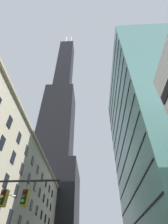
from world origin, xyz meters
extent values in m
cube|color=#9E937A|center=(-10.75, 29.56, 25.86)|extent=(0.70, 71.11, 0.60)
cube|color=black|center=(-10.95, 23.00, 8.20)|extent=(0.14, 1.40, 2.20)
cube|color=black|center=(-10.95, 28.00, 8.20)|extent=(0.14, 1.40, 2.20)
cube|color=black|center=(-10.95, 18.00, 12.40)|extent=(0.14, 1.40, 2.20)
cube|color=black|center=(-10.95, 23.00, 12.40)|extent=(0.14, 1.40, 2.20)
cube|color=black|center=(-10.95, 28.00, 12.40)|extent=(0.14, 1.40, 2.20)
cube|color=black|center=(-10.95, 33.00, 12.40)|extent=(0.14, 1.40, 2.20)
cube|color=black|center=(-10.95, 38.00, 12.40)|extent=(0.14, 1.40, 2.20)
cube|color=black|center=(-10.95, 43.00, 12.40)|extent=(0.14, 1.40, 2.20)
cube|color=black|center=(-10.95, 48.00, 12.40)|extent=(0.14, 1.40, 2.20)
cube|color=black|center=(-10.95, 53.00, 12.40)|extent=(0.14, 1.40, 2.20)
cube|color=black|center=(-10.95, 13.00, 16.60)|extent=(0.14, 1.40, 2.20)
cube|color=black|center=(-10.95, 18.00, 16.60)|extent=(0.14, 1.40, 2.20)
cube|color=black|center=(-10.95, 23.00, 16.60)|extent=(0.14, 1.40, 2.20)
cube|color=black|center=(-10.95, 28.00, 16.60)|extent=(0.14, 1.40, 2.20)
cube|color=black|center=(-10.95, 33.00, 16.60)|extent=(0.14, 1.40, 2.20)
cube|color=black|center=(-10.95, 38.00, 16.60)|extent=(0.14, 1.40, 2.20)
cube|color=black|center=(-10.95, 43.00, 16.60)|extent=(0.14, 1.40, 2.20)
cube|color=black|center=(-10.95, 48.00, 16.60)|extent=(0.14, 1.40, 2.20)
cube|color=black|center=(-10.95, 53.00, 16.60)|extent=(0.14, 1.40, 2.20)
cube|color=black|center=(-10.95, 13.00, 20.80)|extent=(0.14, 1.40, 2.20)
cube|color=black|center=(-10.95, 18.00, 20.80)|extent=(0.14, 1.40, 2.20)
cube|color=black|center=(-10.95, 23.00, 20.80)|extent=(0.14, 1.40, 2.20)
cube|color=black|center=(-10.95, 28.00, 20.80)|extent=(0.14, 1.40, 2.20)
cube|color=black|center=(-10.95, 33.00, 20.80)|extent=(0.14, 1.40, 2.20)
cube|color=black|center=(-10.95, 38.00, 20.80)|extent=(0.14, 1.40, 2.20)
cube|color=black|center=(-10.95, 43.00, 20.80)|extent=(0.14, 1.40, 2.20)
cube|color=black|center=(-10.95, 48.00, 20.80)|extent=(0.14, 1.40, 2.20)
cube|color=black|center=(-10.95, 53.00, 20.80)|extent=(0.14, 1.40, 2.20)
cube|color=black|center=(-17.88, 75.78, 19.90)|extent=(27.87, 27.87, 39.80)
cube|color=black|center=(-17.88, 75.78, 68.75)|extent=(19.51, 19.51, 57.90)
cube|color=black|center=(-17.88, 75.78, 133.88)|extent=(12.54, 12.54, 72.37)
cylinder|color=silver|center=(-20.39, 75.78, 181.29)|extent=(1.20, 1.20, 22.45)
cylinder|color=silver|center=(-15.37, 75.78, 181.29)|extent=(1.20, 1.20, 22.45)
cube|color=slate|center=(18.78, 26.84, 25.85)|extent=(15.55, 34.00, 51.71)
cube|color=black|center=(10.96, 26.84, 8.00)|extent=(0.12, 33.00, 0.24)
cube|color=black|center=(10.96, 26.84, 12.00)|extent=(0.12, 33.00, 0.24)
cube|color=black|center=(10.96, 26.84, 16.00)|extent=(0.12, 33.00, 0.24)
cube|color=black|center=(10.96, 26.84, 20.00)|extent=(0.12, 33.00, 0.24)
cube|color=black|center=(10.96, 26.84, 24.00)|extent=(0.12, 33.00, 0.24)
cube|color=black|center=(10.96, 26.84, 28.00)|extent=(0.12, 33.00, 0.24)
cube|color=black|center=(10.96, 26.84, 32.00)|extent=(0.12, 33.00, 0.24)
cube|color=black|center=(10.96, 26.84, 36.00)|extent=(0.12, 33.00, 0.24)
cube|color=black|center=(10.96, 26.84, 40.00)|extent=(0.12, 33.00, 0.24)
cube|color=black|center=(10.96, 26.84, 44.00)|extent=(0.12, 33.00, 0.24)
cube|color=black|center=(10.96, 26.84, 48.00)|extent=(0.12, 33.00, 0.24)
cylinder|color=black|center=(-3.03, 2.11, 6.45)|extent=(7.98, 0.14, 0.14)
cylinder|color=black|center=(-2.76, 2.11, 6.15)|extent=(0.04, 0.04, 0.60)
cube|color=black|center=(-2.76, 2.11, 5.40)|extent=(0.30, 0.30, 0.90)
cube|color=olive|center=(-2.76, 2.28, 5.40)|extent=(0.40, 0.40, 1.04)
sphere|color=#450808|center=(-2.76, 1.95, 5.68)|extent=(0.20, 0.20, 0.20)
sphere|color=yellow|center=(-2.76, 1.95, 5.40)|extent=(0.20, 0.20, 0.20)
sphere|color=#083D10|center=(-2.76, 1.95, 5.12)|extent=(0.20, 0.20, 0.20)
cylinder|color=black|center=(-1.30, 2.11, 6.15)|extent=(0.04, 0.04, 0.60)
cube|color=black|center=(-1.30, 2.11, 5.40)|extent=(0.30, 0.30, 0.90)
cube|color=olive|center=(-1.30, 2.28, 5.40)|extent=(0.40, 0.40, 1.04)
sphere|color=#450808|center=(-1.30, 1.95, 5.68)|extent=(0.20, 0.20, 0.20)
sphere|color=#4B3A08|center=(-1.30, 1.95, 5.40)|extent=(0.20, 0.20, 0.20)
sphere|color=green|center=(-1.30, 1.95, 5.12)|extent=(0.20, 0.20, 0.20)
cylinder|color=#47474C|center=(-7.53, 12.27, 8.53)|extent=(2.00, 0.10, 0.10)
ellipsoid|color=#EFE5C6|center=(-6.53, 12.27, 8.43)|extent=(0.56, 0.32, 0.24)
camera|label=1|loc=(3.23, -9.88, 1.99)|focal=27.53mm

